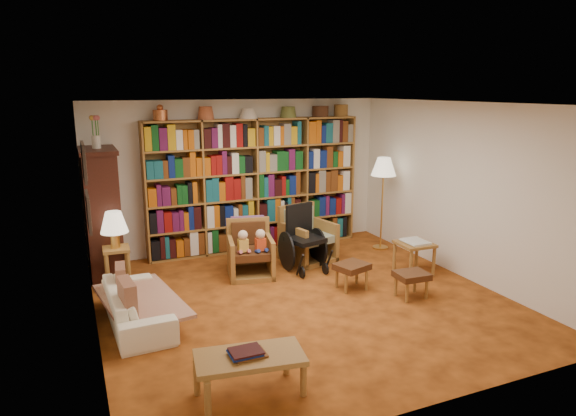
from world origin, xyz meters
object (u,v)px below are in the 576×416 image
side_table_papers (415,247)px  sofa (137,305)px  floor_lamp (384,170)px  wheelchair (303,240)px  side_table_lamp (117,260)px  footstool_b (412,277)px  armchair_sage (306,239)px  footstool_a (352,268)px  armchair_leather (249,252)px  coffee_table (250,360)px

side_table_papers → sofa: bearing=-178.7°
floor_lamp → wheelchair: bearing=-167.5°
side_table_lamp → footstool_b: bearing=-28.1°
floor_lamp → sofa: bearing=-162.6°
wheelchair → side_table_papers: bearing=-31.6°
side_table_lamp → footstool_b: 3.96m
wheelchair → armchair_sage: bearing=58.7°
footstool_b → armchair_sage: bearing=106.9°
floor_lamp → footstool_a: bearing=-134.8°
sofa → footstool_b: (3.39, -0.64, 0.05)m
armchair_sage → floor_lamp: size_ratio=0.55×
armchair_leather → armchair_sage: (1.06, 0.30, -0.01)m
floor_lamp → coffee_table: bearing=-137.2°
armchair_leather → side_table_lamp: bearing=173.9°
side_table_lamp → armchair_leather: 1.84m
side_table_papers → footstool_a: (-1.15, -0.16, -0.11)m
footstool_a → coffee_table: 2.78m
side_table_lamp → side_table_papers: side_table_lamp is taller
side_table_lamp → armchair_sage: size_ratio=0.67×
floor_lamp → side_table_papers: floor_lamp is taller
armchair_leather → armchair_sage: size_ratio=0.95×
footstool_a → footstool_b: bearing=-45.3°
armchair_sage → wheelchair: bearing=-121.3°
armchair_sage → footstool_b: size_ratio=2.02×
wheelchair → side_table_papers: wheelchair is taller
floor_lamp → side_table_papers: size_ratio=3.10×
footstool_a → coffee_table: size_ratio=0.50×
armchair_leather → armchair_sage: armchair_sage is taller
footstool_a → footstool_b: size_ratio=1.19×
armchair_leather → wheelchair: size_ratio=0.84×
floor_lamp → footstool_b: (-0.81, -1.96, -1.07)m
armchair_leather → footstool_a: (1.10, -1.10, -0.04)m
side_table_papers → floor_lamp: bearing=79.4°
armchair_leather → floor_lamp: (2.47, 0.29, 1.01)m
armchair_sage → wheelchair: 0.45m
side_table_lamp → armchair_sage: (2.89, 0.10, -0.08)m
side_table_lamp → armchair_sage: bearing=2.0°
side_table_papers → footstool_b: 0.94m
footstool_a → coffee_table: bearing=-139.0°
side_table_papers → coffee_table: side_table_papers is taller
sofa → floor_lamp: (4.20, 1.32, 1.12)m
armchair_leather → floor_lamp: size_ratio=0.52×
sofa → armchair_sage: (2.79, 1.33, 0.10)m
footstool_b → floor_lamp: bearing=67.5°
wheelchair → footstool_b: bearing=-62.6°
wheelchair → side_table_papers: (1.41, -0.86, -0.04)m
sofa → armchair_leather: 2.01m
footstool_a → side_table_papers: bearing=7.9°
wheelchair → coffee_table: wheelchair is taller
coffee_table → footstool_b: bearing=25.2°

